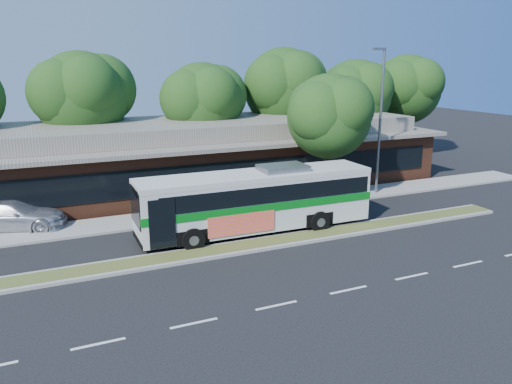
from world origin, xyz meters
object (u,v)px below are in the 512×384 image
(sedan, at_px, (12,215))
(sidewalk_tree, at_px, (333,114))
(lamp_post, at_px, (380,118))
(transit_bus, at_px, (257,197))

(sedan, distance_m, sidewalk_tree, 18.53)
(lamp_post, distance_m, sidewalk_tree, 3.23)
(sidewalk_tree, bearing_deg, transit_bus, -149.94)
(sidewalk_tree, bearing_deg, sedan, 175.28)
(lamp_post, height_order, transit_bus, lamp_post)
(lamp_post, bearing_deg, sedan, 175.13)
(transit_bus, height_order, sedan, transit_bus)
(lamp_post, relative_size, sidewalk_tree, 1.19)
(transit_bus, xyz_separation_m, sidewalk_tree, (6.78, 3.92, 3.40))
(transit_bus, distance_m, sedan, 12.43)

